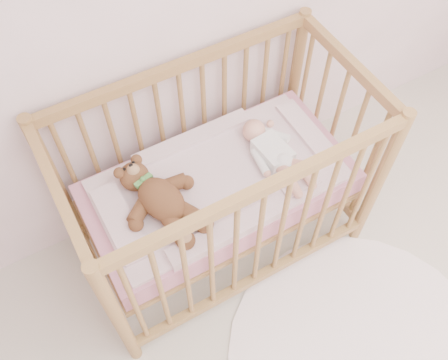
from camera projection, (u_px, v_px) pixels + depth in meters
crib at (219, 187)px, 2.32m from camera, size 1.36×0.76×1.00m
mattress at (219, 188)px, 2.33m from camera, size 1.22×0.62×0.13m
blanket at (219, 179)px, 2.27m from camera, size 1.10×0.58×0.06m
baby at (273, 149)px, 2.27m from camera, size 0.28×0.51×0.12m
teddy_bear at (161, 199)px, 2.11m from camera, size 0.50×0.61×0.15m
rug at (363, 358)px, 2.36m from camera, size 1.28×1.28×0.01m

